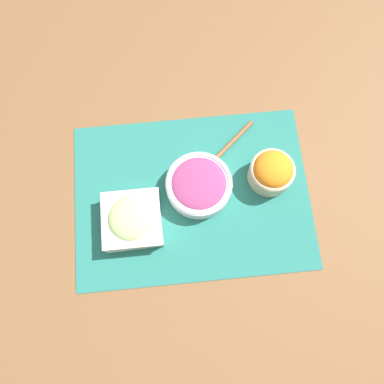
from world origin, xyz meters
name	(u,v)px	position (x,y,z in m)	size (l,w,h in m)	color
ground_plane	(192,196)	(0.00, 0.00, 0.00)	(3.00, 3.00, 0.00)	brown
placemat	(192,195)	(0.00, 0.00, 0.00)	(0.60, 0.43, 0.00)	#236B60
cucumber_bowl	(132,220)	(-0.15, -0.06, 0.04)	(0.14, 0.14, 0.07)	silver
carrot_bowl	(272,171)	(0.20, 0.03, 0.05)	(0.11, 0.11, 0.09)	#C6B28E
onion_bowl	(199,185)	(0.02, 0.02, 0.03)	(0.16, 0.16, 0.06)	silver
wooden_spoon	(215,158)	(0.07, 0.09, 0.01)	(0.17, 0.15, 0.02)	brown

